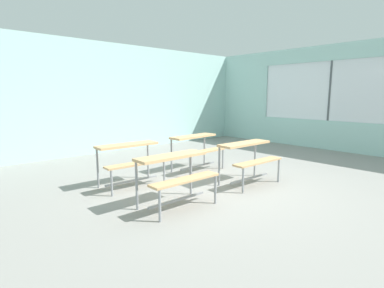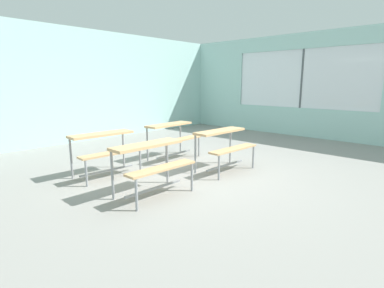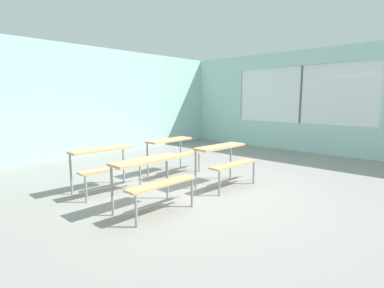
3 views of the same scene
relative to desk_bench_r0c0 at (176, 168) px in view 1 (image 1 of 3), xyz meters
name	(u,v)px [view 1 (image 1 of 3)]	position (x,y,z in m)	size (l,w,h in m)	color
ground	(226,189)	(1.19, 0.07, -0.59)	(10.00, 9.00, 0.05)	gray
wall_back	(104,98)	(1.19, 4.57, 0.94)	(10.00, 0.12, 3.00)	#A8D1CC
wall_right	(353,100)	(6.19, -0.06, 0.88)	(0.12, 9.00, 3.00)	#A8D1CC
desk_bench_r0c0	(176,168)	(0.00, 0.00, 0.00)	(1.11, 0.61, 0.74)	tan
desk_bench_r0c1	(249,153)	(1.68, -0.01, 0.00)	(1.12, 0.63, 0.74)	tan
desk_bench_r1c0	(130,155)	(0.03, 1.29, 0.00)	(1.13, 0.65, 0.74)	tan
desk_bench_r1c1	(197,144)	(1.65, 1.32, 0.00)	(1.13, 0.64, 0.74)	tan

